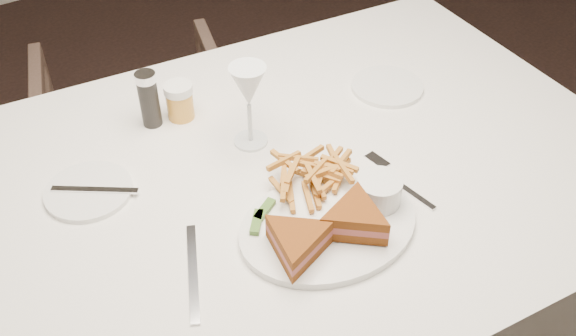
% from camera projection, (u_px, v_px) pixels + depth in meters
% --- Properties ---
extents(table, '(1.51, 1.10, 0.75)m').
position_uv_depth(table, '(276.00, 295.00, 1.47)').
color(table, white).
rests_on(table, ground).
extents(chair_far, '(0.70, 0.68, 0.59)m').
position_uv_depth(chair_far, '(140.00, 134.00, 2.04)').
color(chair_far, '#4E3A30').
rests_on(chair_far, ground).
extents(table_setting, '(0.84, 0.63, 0.18)m').
position_uv_depth(table_setting, '(294.00, 178.00, 1.15)').
color(table_setting, white).
rests_on(table_setting, table).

